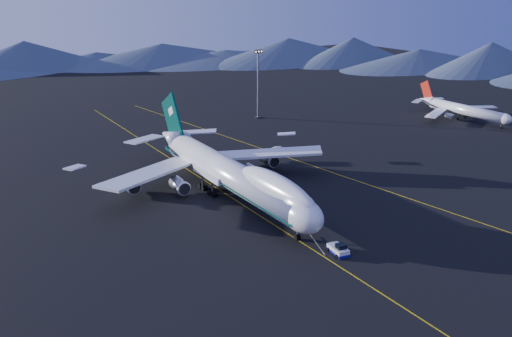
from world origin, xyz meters
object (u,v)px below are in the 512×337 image
second_jet (463,110)px  pushback_tug (338,250)px  service_van (281,149)px  boeing_747 (230,173)px  floodlight_mast (258,84)px

second_jet → pushback_tug: bearing=-136.9°
second_jet → service_van: second_jet is taller
service_van → pushback_tug: bearing=-141.2°
boeing_747 → service_van: bearing=39.3°
pushback_tug → floodlight_mast: floodlight_mast is taller
second_jet → service_van: bearing=-166.0°
boeing_747 → pushback_tug: 35.71m
boeing_747 → second_jet: size_ratio=1.78×
boeing_747 → service_van: (30.00, 24.52, -5.05)m
service_van → floodlight_mast: (17.17, 40.91, 11.59)m
pushback_tug → floodlight_mast: 110.52m
second_jet → floodlight_mast: bearing=160.3°
service_van → boeing_747: bearing=-167.6°
second_jet → floodlight_mast: floodlight_mast is taller
boeing_747 → floodlight_mast: size_ratio=2.97×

